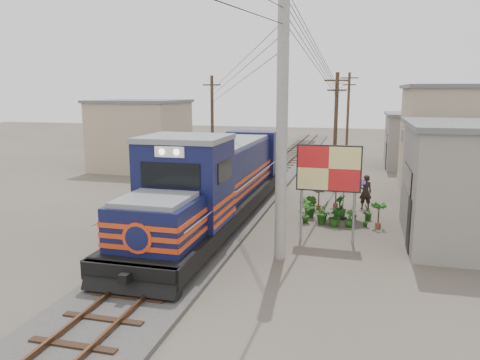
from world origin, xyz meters
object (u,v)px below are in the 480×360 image
(billboard, at_px, (329,171))
(vendor, at_px, (365,192))
(locomotive, at_px, (217,184))
(market_umbrella, at_px, (344,176))

(billboard, height_order, vendor, billboard)
(billboard, distance_m, vendor, 6.25)
(locomotive, relative_size, market_umbrella, 6.07)
(market_umbrella, bearing_deg, billboard, -97.63)
(market_umbrella, bearing_deg, locomotive, -159.17)
(locomotive, bearing_deg, market_umbrella, 20.83)
(billboard, xyz_separation_m, vendor, (1.48, 5.74, -1.97))
(locomotive, xyz_separation_m, vendor, (6.45, 4.27, -0.92))
(locomotive, distance_m, vendor, 7.79)
(billboard, bearing_deg, market_umbrella, 83.37)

